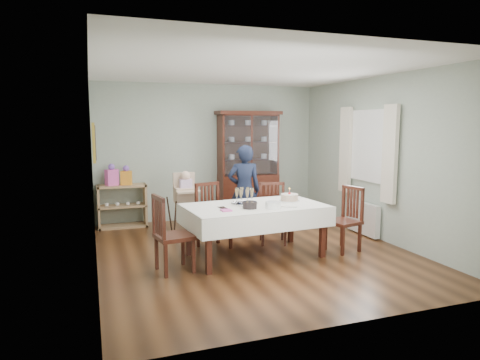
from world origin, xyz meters
name	(u,v)px	position (x,y,z in m)	size (l,w,h in m)	color
floor	(254,252)	(0.00, 0.00, 0.00)	(5.00, 5.00, 0.00)	#593319
room_shell	(242,138)	(0.00, 0.53, 1.70)	(5.00, 5.00, 5.00)	#9EAA99
dining_table	(255,230)	(-0.07, -0.21, 0.38)	(2.08, 1.30, 0.76)	#401C10
china_cabinet	(248,163)	(0.75, 2.26, 1.12)	(1.30, 0.48, 2.18)	#401C10
sideboard	(122,206)	(-1.75, 2.28, 0.40)	(0.90, 0.38, 0.80)	tan
picture_frame	(94,142)	(-2.22, 0.80, 1.65)	(0.04, 0.48, 0.58)	gold
window	(369,146)	(2.22, 0.30, 1.55)	(0.04, 1.02, 1.22)	white
curtain_left	(390,154)	(2.16, -0.32, 1.45)	(0.07, 0.30, 1.55)	silver
curtain_right	(345,150)	(2.16, 0.92, 1.45)	(0.07, 0.30, 1.55)	silver
radiator	(363,218)	(2.16, 0.30, 0.30)	(0.10, 0.80, 0.55)	white
chair_far_left	(213,229)	(-0.51, 0.43, 0.30)	(0.55, 0.55, 1.00)	#401C10
chair_far_right	(273,225)	(0.47, 0.37, 0.29)	(0.54, 0.54, 0.97)	#401C10
chair_end_left	(173,249)	(-1.31, -0.46, 0.30)	(0.52, 0.52, 1.02)	#401C10
chair_end_right	(343,232)	(1.32, -0.39, 0.29)	(0.53, 0.53, 0.97)	#401C10
woman	(244,190)	(0.20, 0.99, 0.78)	(0.57, 0.38, 1.57)	black
high_chair	(186,211)	(-0.77, 1.19, 0.44)	(0.50, 0.50, 1.13)	black
champagne_tray	(244,199)	(-0.18, -0.10, 0.83)	(0.39, 0.39, 0.23)	silver
birthday_cake	(289,198)	(0.53, -0.11, 0.82)	(0.30, 0.30, 0.21)	white
plate_stack_dark	(250,205)	(-0.22, -0.41, 0.81)	(0.20, 0.20, 0.10)	black
plate_stack_white	(273,205)	(0.09, -0.52, 0.81)	(0.22, 0.22, 0.09)	white
napkin_stack	(226,210)	(-0.58, -0.47, 0.77)	(0.13, 0.13, 0.02)	#E353AE
cutlery	(220,208)	(-0.61, -0.28, 0.77)	(0.12, 0.18, 0.01)	silver
cake_knife	(288,207)	(0.31, -0.52, 0.77)	(0.27, 0.02, 0.01)	silver
gift_bag_pink	(112,176)	(-1.92, 2.26, 0.98)	(0.25, 0.21, 0.40)	#E353AE
gift_bag_orange	(126,176)	(-1.66, 2.26, 0.96)	(0.22, 0.18, 0.36)	orange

